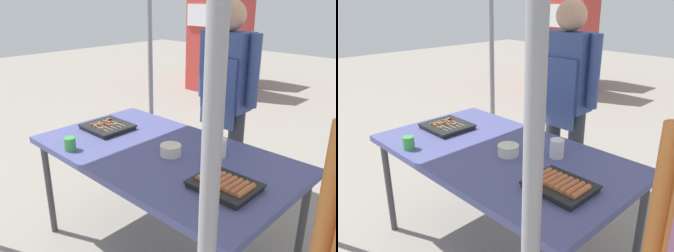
# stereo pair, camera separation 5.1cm
# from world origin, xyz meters

# --- Properties ---
(ground_plane) EXTENTS (18.00, 18.00, 0.00)m
(ground_plane) POSITION_xyz_m (0.00, 0.00, 0.00)
(ground_plane) COLOR gray
(stall_table) EXTENTS (1.60, 0.90, 0.75)m
(stall_table) POSITION_xyz_m (0.00, 0.00, 0.70)
(stall_table) COLOR #4C518C
(stall_table) RESTS_ON ground
(tray_grilled_sausages) EXTENTS (0.31, 0.25, 0.05)m
(tray_grilled_sausages) POSITION_xyz_m (0.52, -0.09, 0.77)
(tray_grilled_sausages) COLOR black
(tray_grilled_sausages) RESTS_ON stall_table
(tray_meat_skewers) EXTENTS (0.31, 0.28, 0.04)m
(tray_meat_skewers) POSITION_xyz_m (-0.54, -0.00, 0.77)
(tray_meat_skewers) COLOR black
(tray_meat_skewers) RESTS_ON stall_table
(condiment_bowl) EXTENTS (0.13, 0.13, 0.06)m
(condiment_bowl) POSITION_xyz_m (0.07, 0.00, 0.78)
(condiment_bowl) COLOR silver
(condiment_bowl) RESTS_ON stall_table
(drink_cup_near_edge) EXTENTS (0.07, 0.07, 0.08)m
(drink_cup_near_edge) POSITION_xyz_m (-0.41, -0.37, 0.79)
(drink_cup_near_edge) COLOR #3F994C
(drink_cup_near_edge) RESTS_ON stall_table
(drink_cup_by_wok) EXTENTS (0.08, 0.08, 0.11)m
(drink_cup_by_wok) POSITION_xyz_m (0.29, 0.18, 0.80)
(drink_cup_by_wok) COLOR white
(drink_cup_by_wok) RESTS_ON stall_table
(vendor_woman) EXTENTS (0.52, 0.23, 1.61)m
(vendor_woman) POSITION_xyz_m (-0.11, 0.80, 0.96)
(vendor_woman) COLOR #333842
(vendor_woman) RESTS_ON ground
(neighbor_stall_left) EXTENTS (1.06, 0.55, 1.67)m
(neighbor_stall_left) POSITION_xyz_m (-2.32, 3.71, 0.84)
(neighbor_stall_left) COLOR #BF3833
(neighbor_stall_left) RESTS_ON ground
(neighbor_stall_right) EXTENTS (0.84, 0.64, 2.01)m
(neighbor_stall_right) POSITION_xyz_m (-2.73, 4.46, 1.01)
(neighbor_stall_right) COLOR #C63338
(neighbor_stall_right) RESTS_ON ground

